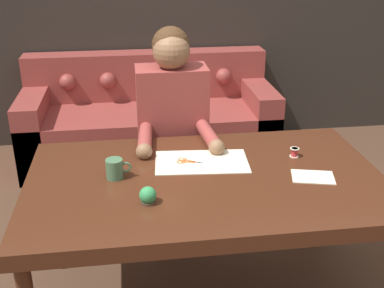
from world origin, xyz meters
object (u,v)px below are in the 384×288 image
object	(u,v)px
thread_spool	(294,152)
couch	(149,122)
mug	(115,168)
dining_table	(206,189)
pin_cushion	(148,196)
scissors	(190,162)
person	(173,140)

from	to	relation	value
thread_spool	couch	bearing A→B (deg)	110.12
mug	thread_spool	xyz separation A→B (m)	(0.86, 0.10, -0.02)
dining_table	mug	size ratio (longest dim) A/B	14.14
pin_cushion	dining_table	bearing A→B (deg)	35.68
scissors	mug	size ratio (longest dim) A/B	1.80
couch	pin_cushion	world-z (taller)	couch
couch	person	distance (m)	1.27
scissors	thread_spool	bearing A→B (deg)	-0.57
pin_cushion	couch	bearing A→B (deg)	87.02
scissors	thread_spool	distance (m)	0.51
mug	pin_cushion	bearing A→B (deg)	-61.28
scissors	thread_spool	xyz separation A→B (m)	(0.51, -0.01, 0.02)
person	mug	bearing A→B (deg)	-118.18
couch	scissors	distance (m)	1.76
thread_spool	pin_cushion	size ratio (longest dim) A/B	0.63
couch	scissors	world-z (taller)	couch
scissors	pin_cushion	bearing A→B (deg)	-122.30
person	thread_spool	distance (m)	0.74
dining_table	mug	distance (m)	0.42
dining_table	person	size ratio (longest dim) A/B	1.24
dining_table	thread_spool	distance (m)	0.49
couch	dining_table	bearing A→B (deg)	-84.98
scissors	pin_cushion	xyz separation A→B (m)	(-0.22, -0.35, 0.03)
person	scissors	bearing A→B (deg)	-85.58
person	pin_cushion	distance (m)	0.86
dining_table	couch	xyz separation A→B (m)	(-0.16, 1.85, -0.37)
couch	scissors	bearing A→B (deg)	-86.18
couch	thread_spool	distance (m)	1.87
couch	mug	bearing A→B (deg)	-97.53
scissors	person	bearing A→B (deg)	94.42
dining_table	thread_spool	bearing A→B (deg)	17.95
dining_table	pin_cushion	xyz separation A→B (m)	(-0.27, -0.19, 0.10)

